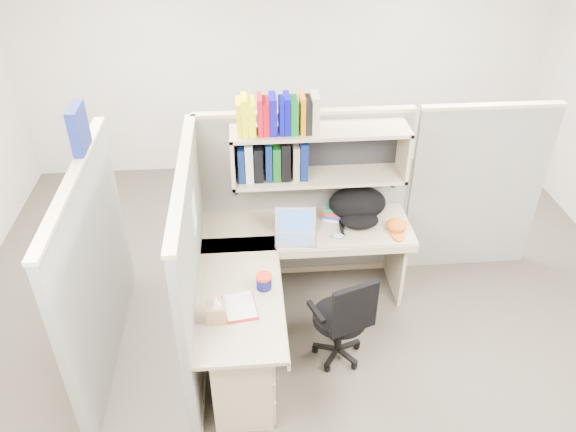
{
  "coord_description": "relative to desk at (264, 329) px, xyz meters",
  "views": [
    {
      "loc": [
        -0.47,
        -3.23,
        3.42
      ],
      "look_at": [
        -0.19,
        0.25,
        1.07
      ],
      "focal_mm": 35.0,
      "sensor_mm": 36.0,
      "label": 1
    }
  ],
  "objects": [
    {
      "name": "ground",
      "position": [
        0.41,
        0.29,
        -0.44
      ],
      "size": [
        6.0,
        6.0,
        0.0
      ],
      "primitive_type": "plane",
      "color": "#342F28",
      "rests_on": "ground"
    },
    {
      "name": "room_shell",
      "position": [
        0.41,
        0.29,
        1.18
      ],
      "size": [
        6.0,
        6.0,
        6.0
      ],
      "color": "#ADA79C",
      "rests_on": "ground"
    },
    {
      "name": "cubicle",
      "position": [
        0.04,
        0.74,
        0.47
      ],
      "size": [
        3.79,
        1.84,
        1.95
      ],
      "color": "slate",
      "rests_on": "ground"
    },
    {
      "name": "desk",
      "position": [
        0.0,
        0.0,
        0.0
      ],
      "size": [
        1.74,
        1.75,
        0.73
      ],
      "color": "tan",
      "rests_on": "ground"
    },
    {
      "name": "laptop",
      "position": [
        0.3,
        0.68,
        0.41
      ],
      "size": [
        0.35,
        0.35,
        0.24
      ],
      "primitive_type": null,
      "rotation": [
        0.0,
        0.0,
        -0.07
      ],
      "color": "silver",
      "rests_on": "desk"
    },
    {
      "name": "backpack",
      "position": [
        0.84,
        0.9,
        0.43
      ],
      "size": [
        0.58,
        0.51,
        0.29
      ],
      "primitive_type": null,
      "rotation": [
        0.0,
        0.0,
        -0.34
      ],
      "color": "black",
      "rests_on": "desk"
    },
    {
      "name": "orange_cap",
      "position": [
        1.14,
        0.76,
        0.34
      ],
      "size": [
        0.18,
        0.21,
        0.09
      ],
      "primitive_type": null,
      "rotation": [
        0.0,
        0.0,
        -0.08
      ],
      "color": "#D65A12",
      "rests_on": "desk"
    },
    {
      "name": "snack_canister",
      "position": [
        0.02,
        0.12,
        0.35
      ],
      "size": [
        0.12,
        0.12,
        0.11
      ],
      "color": "#100E56",
      "rests_on": "desk"
    },
    {
      "name": "tissue_box",
      "position": [
        -0.32,
        -0.17,
        0.39
      ],
      "size": [
        0.13,
        0.13,
        0.2
      ],
      "primitive_type": null,
      "rotation": [
        0.0,
        0.0,
        0.02
      ],
      "color": "tan",
      "rests_on": "desk"
    },
    {
      "name": "mouse",
      "position": [
        0.64,
        0.68,
        0.31
      ],
      "size": [
        0.11,
        0.09,
        0.04
      ],
      "primitive_type": "ellipsoid",
      "rotation": [
        0.0,
        0.0,
        0.26
      ],
      "color": "#849DBC",
      "rests_on": "desk"
    },
    {
      "name": "paper_cup",
      "position": [
        0.44,
        0.98,
        0.34
      ],
      "size": [
        0.07,
        0.07,
        0.09
      ],
      "primitive_type": "cylinder",
      "rotation": [
        0.0,
        0.0,
        -0.1
      ],
      "color": "silver",
      "rests_on": "desk"
    },
    {
      "name": "book_stack",
      "position": [
        0.65,
        1.01,
        0.34
      ],
      "size": [
        0.23,
        0.26,
        0.11
      ],
      "primitive_type": null,
      "rotation": [
        0.0,
        0.0,
        -0.33
      ],
      "color": "gray",
      "rests_on": "desk"
    },
    {
      "name": "loose_paper",
      "position": [
        -0.16,
        -0.05,
        0.29
      ],
      "size": [
        0.24,
        0.3,
        0.0
      ],
      "primitive_type": null,
      "rotation": [
        0.0,
        0.0,
        0.14
      ],
      "color": "silver",
      "rests_on": "desk"
    },
    {
      "name": "task_chair",
      "position": [
        0.59,
        0.06,
        -0.13
      ],
      "size": [
        0.5,
        0.46,
        0.87
      ],
      "color": "black",
      "rests_on": "ground"
    }
  ]
}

